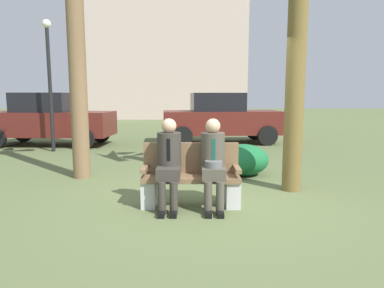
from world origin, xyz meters
The scene contains 9 objects.
ground_plane centered at (0.00, 0.00, 0.00)m, with size 80.00×80.00×0.00m, color #5B693F.
park_bench centered at (-0.29, -0.12, 0.40)m, with size 1.39×0.44×0.90m.
seated_man_left centered at (-0.60, -0.24, 0.71)m, with size 0.34×0.72×1.27m.
seated_man_right centered at (0.02, -0.25, 0.71)m, with size 0.34×0.72×1.26m.
shrub_near_bench centered at (0.75, 1.80, 0.31)m, with size 1.00×0.92×0.63m, color #1B6737.
parked_car_near centered at (-4.85, 6.05, 0.84)m, with size 3.98×1.89×1.68m.
parked_car_far centered at (0.69, 6.62, 0.84)m, with size 4.02×1.98×1.68m.
street_lamp centered at (-4.26, 4.79, 2.23)m, with size 0.24×0.24×3.65m.
building_backdrop centered at (-2.06, 21.41, 6.36)m, with size 11.52×6.81×12.66m.
Camera 1 is at (-0.28, -4.97, 1.58)m, focal length 32.19 mm.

